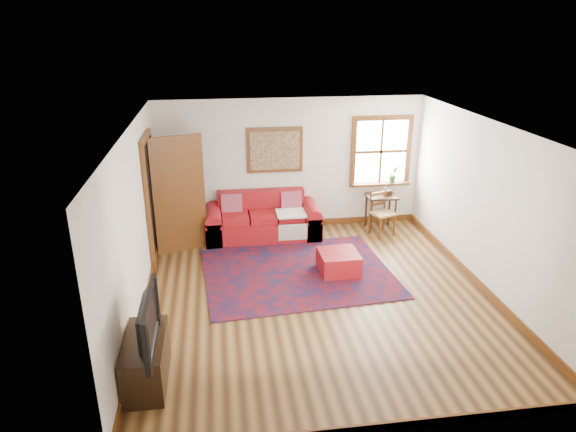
{
  "coord_description": "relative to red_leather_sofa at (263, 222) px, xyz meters",
  "views": [
    {
      "loc": [
        -1.36,
        -6.53,
        3.83
      ],
      "look_at": [
        -0.35,
        0.6,
        1.05
      ],
      "focal_mm": 32.0,
      "sensor_mm": 36.0,
      "label": 1
    }
  ],
  "objects": [
    {
      "name": "ground",
      "position": [
        0.58,
        -2.34,
        -0.27
      ],
      "size": [
        5.5,
        5.5,
        0.0
      ],
      "primitive_type": "plane",
      "color": "#3E2510",
      "rests_on": "ground"
    },
    {
      "name": "room_envelope",
      "position": [
        0.58,
        -2.32,
        1.38
      ],
      "size": [
        5.04,
        5.54,
        2.52
      ],
      "color": "silver",
      "rests_on": "ground"
    },
    {
      "name": "window",
      "position": [
        2.36,
        0.37,
        1.04
      ],
      "size": [
        1.18,
        0.2,
        1.38
      ],
      "color": "white",
      "rests_on": "ground"
    },
    {
      "name": "doorway",
      "position": [
        -1.62,
        -0.56,
        0.8
      ],
      "size": [
        0.89,
        1.08,
        2.14
      ],
      "color": "black",
      "rests_on": "ground"
    },
    {
      "name": "framed_artwork",
      "position": [
        0.28,
        0.37,
        1.28
      ],
      "size": [
        1.05,
        0.07,
        0.85
      ],
      "color": "#5F3414",
      "rests_on": "ground"
    },
    {
      "name": "persian_rug",
      "position": [
        0.4,
        -1.59,
        -0.26
      ],
      "size": [
        3.13,
        2.58,
        0.02
      ],
      "primitive_type": "cube",
      "rotation": [
        0.0,
        0.0,
        0.08
      ],
      "color": "#590C10",
      "rests_on": "ground"
    },
    {
      "name": "red_leather_sofa",
      "position": [
        0.0,
        0.0,
        0.0
      ],
      "size": [
        2.1,
        0.87,
        0.82
      ],
      "color": "maroon",
      "rests_on": "ground"
    },
    {
      "name": "red_ottoman",
      "position": [
        1.06,
        -1.66,
        -0.1
      ],
      "size": [
        0.63,
        0.63,
        0.35
      ],
      "primitive_type": "cube",
      "rotation": [
        0.0,
        0.0,
        0.02
      ],
      "color": "maroon",
      "rests_on": "ground"
    },
    {
      "name": "side_table",
      "position": [
        2.28,
        0.03,
        0.29
      ],
      "size": [
        0.57,
        0.43,
        0.68
      ],
      "color": "black",
      "rests_on": "ground"
    },
    {
      "name": "ladder_back_chair",
      "position": [
        2.21,
        -0.19,
        0.19
      ],
      "size": [
        0.51,
        0.5,
        0.85
      ],
      "color": "tan",
      "rests_on": "ground"
    },
    {
      "name": "media_cabinet",
      "position": [
        -1.68,
        -3.95,
        -0.0
      ],
      "size": [
        0.44,
        0.98,
        0.54
      ],
      "primitive_type": "cube",
      "color": "black",
      "rests_on": "ground"
    },
    {
      "name": "television",
      "position": [
        -1.66,
        -4.09,
        0.57
      ],
      "size": [
        0.14,
        1.05,
        0.61
      ],
      "primitive_type": "imported",
      "rotation": [
        0.0,
        0.0,
        1.57
      ],
      "color": "black",
      "rests_on": "media_cabinet"
    },
    {
      "name": "candle_hurricane",
      "position": [
        -1.63,
        -3.59,
        0.35
      ],
      "size": [
        0.12,
        0.12,
        0.18
      ],
      "color": "silver",
      "rests_on": "media_cabinet"
    }
  ]
}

